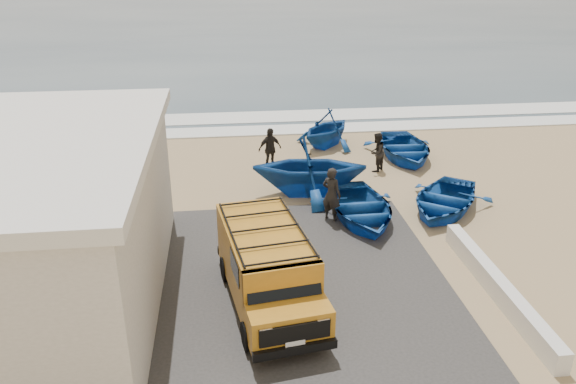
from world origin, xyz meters
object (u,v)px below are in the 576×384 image
van (267,265)px  boat_near_left (361,208)px  boat_far_left (326,128)px  fisherman_back (270,149)px  boat_mid_right (405,148)px  fisherman_front (331,195)px  fisherman_middle (377,152)px  boat_mid_left (310,166)px  parapet (497,286)px  boat_near_right (444,200)px

van → boat_near_left: (3.41, 4.39, -0.65)m
boat_far_left → fisherman_back: bearing=-94.1°
boat_mid_right → van: bearing=-120.2°
boat_near_left → fisherman_front: size_ratio=2.20×
fisherman_middle → fisherman_back: bearing=-58.3°
boat_near_left → boat_mid_left: bearing=119.6°
parapet → boat_mid_right: 10.46m
boat_near_left → fisherman_front: (-0.97, 0.04, 0.50)m
boat_mid_left → fisherman_back: boat_mid_left is taller
boat_mid_left → boat_mid_right: (4.61, 3.38, -0.63)m
parapet → boat_far_left: size_ratio=1.86×
boat_far_left → boat_near_right: bearing=-27.0°
parapet → fisherman_middle: bearing=94.8°
boat_mid_left → fisherman_back: bearing=29.7°
van → boat_mid_right: van is taller
boat_far_left → fisherman_middle: (1.41, -3.31, -0.06)m
boat_mid_left → boat_mid_right: boat_mid_left is taller
van → boat_mid_right: size_ratio=1.15×
boat_far_left → van: bearing=-64.3°
boat_mid_right → fisherman_front: fisherman_front is taller
parapet → boat_mid_left: 8.02m
van → boat_near_right: van is taller
fisherman_front → fisherman_back: size_ratio=1.07×
boat_far_left → fisherman_front: fisherman_front is taller
parapet → fisherman_back: fisherman_back is taller
boat_mid_left → fisherman_back: size_ratio=2.36×
parapet → boat_near_left: boat_near_left is taller
boat_near_right → boat_mid_left: size_ratio=0.97×
van → boat_near_left: bearing=43.6°
boat_mid_right → boat_far_left: 3.61m
boat_mid_left → fisherman_middle: bearing=-50.0°
boat_near_right → fisherman_middle: fisherman_middle is taller
parapet → boat_mid_left: (-3.75, 7.04, 0.79)m
boat_near_right → fisherman_front: (-3.92, -0.26, 0.51)m
boat_near_left → boat_far_left: size_ratio=1.26×
boat_near_left → fisherman_middle: (1.66, 4.28, 0.37)m
fisherman_front → fisherman_middle: fisherman_front is taller
boat_mid_left → boat_far_left: boat_mid_left is taller
boat_near_left → fisherman_back: 5.60m
van → boat_near_right: size_ratio=1.24×
boat_mid_left → boat_far_left: (1.59, 5.32, -0.22)m
van → boat_mid_left: size_ratio=1.20×
boat_near_right → fisherman_middle: bearing=144.5°
boat_mid_right → fisherman_middle: size_ratio=2.68×
boat_near_right → boat_mid_right: (0.32, 5.34, 0.03)m
van → fisherman_middle: 10.05m
boat_near_left → fisherman_front: bearing=176.7°
fisherman_front → van: bearing=104.1°
fisherman_back → boat_near_left: bearing=-86.4°
van → boat_near_left: 5.60m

